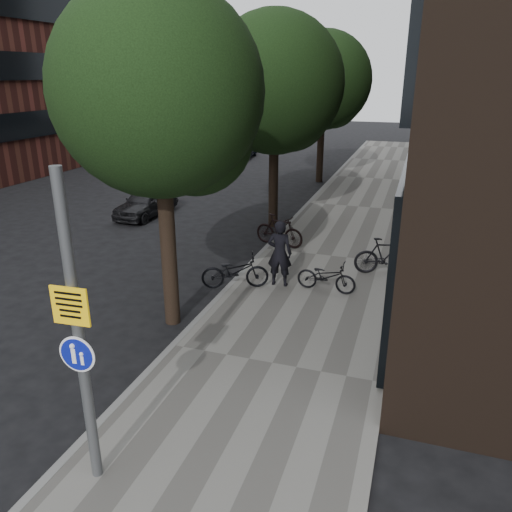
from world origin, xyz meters
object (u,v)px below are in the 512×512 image
at_px(signpost, 79,336).
at_px(pedestrian, 280,253).
at_px(parked_bike_facade_near, 326,276).
at_px(parked_car_near, 146,202).

height_order(signpost, pedestrian, signpost).
xyz_separation_m(pedestrian, parked_bike_facade_near, (1.31, -0.02, -0.51)).
relative_size(parked_bike_facade_near, parked_car_near, 0.47).
relative_size(signpost, pedestrian, 2.44).
height_order(signpost, parked_bike_facade_near, signpost).
distance_m(pedestrian, parked_car_near, 9.19).
relative_size(signpost, parked_car_near, 1.32).
bearing_deg(parked_car_near, parked_bike_facade_near, -29.74).
xyz_separation_m(pedestrian, parked_car_near, (-7.34, 5.51, -0.46)).
relative_size(pedestrian, parked_car_near, 0.54).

